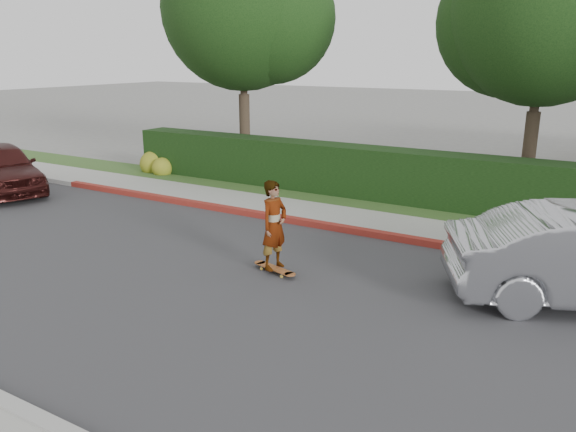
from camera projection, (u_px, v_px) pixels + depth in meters
name	position (u px, v px, depth m)	size (l,w,h in m)	color
ground	(329.00, 316.00, 8.85)	(120.00, 120.00, 0.00)	slate
road	(329.00, 316.00, 8.84)	(60.00, 8.00, 0.01)	#2D2D30
curb_far	(414.00, 241.00, 12.22)	(60.00, 0.20, 0.15)	#9E9E99
curb_red_section	(228.00, 209.00, 14.66)	(12.00, 0.21, 0.15)	maroon
sidewalk_far	(426.00, 231.00, 12.97)	(60.00, 1.60, 0.12)	gray
planting_strip	(445.00, 215.00, 14.29)	(60.00, 1.60, 0.10)	#2D4C1E
hedge	(348.00, 172.00, 16.06)	(15.00, 1.00, 1.50)	black
flowering_shrub	(156.00, 165.00, 19.22)	(1.40, 1.00, 0.90)	#2D4C19
tree_left	(245.00, 14.00, 18.25)	(5.99, 5.21, 8.00)	#33261C
tree_center	(546.00, 17.00, 14.37)	(5.66, 4.84, 7.44)	#33261C
skateboard	(275.00, 269.00, 10.57)	(1.06, 0.48, 0.10)	yellow
skateboarder	(274.00, 225.00, 10.33)	(0.61, 0.40, 1.68)	white
car_maroon	(1.00, 168.00, 16.65)	(1.75, 4.35, 1.48)	#381311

